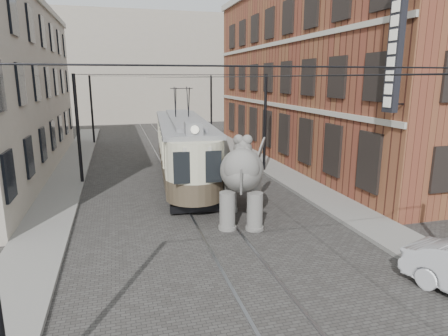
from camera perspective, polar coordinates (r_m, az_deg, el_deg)
name	(u,v)px	position (r m, az deg, el deg)	size (l,w,h in m)	color
ground	(204,209)	(17.64, -2.96, -6.04)	(120.00, 120.00, 0.00)	#3A3835
tram_rails	(204,209)	(17.64, -2.96, -6.00)	(1.54, 80.00, 0.02)	slate
sidewalk_right	(323,197)	(19.72, 14.36, -4.14)	(2.00, 60.00, 0.15)	slate
sidewalk_left	(48,221)	(17.50, -24.39, -7.13)	(2.00, 60.00, 0.15)	slate
brick_building	(327,75)	(29.18, 14.89, 13.08)	(8.00, 26.00, 12.00)	brown
distant_block	(140,69)	(56.42, -12.18, 14.00)	(28.00, 10.00, 14.00)	#9F9583
catenary	(180,129)	(21.73, -6.45, 5.65)	(11.00, 30.20, 6.00)	black
tram	(183,134)	(22.70, -6.09, 5.01)	(2.73, 13.22, 5.24)	beige
elephant	(242,181)	(15.88, 2.61, -1.96)	(2.98, 5.40, 3.31)	#605D59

